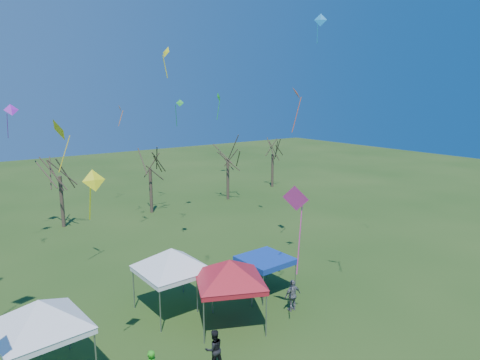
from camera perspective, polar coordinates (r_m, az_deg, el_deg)
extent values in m
plane|color=#214415|center=(22.02, 1.47, -20.79)|extent=(140.00, 140.00, 0.00)
cylinder|color=#3D2D21|center=(41.19, -22.66, -2.68)|extent=(0.32, 0.32, 4.64)
cylinder|color=#3D2D21|center=(43.54, -11.79, -1.40)|extent=(0.32, 0.32, 4.49)
cylinder|color=#3D2D21|center=(48.02, -1.63, 0.02)|extent=(0.32, 0.32, 4.47)
cylinder|color=#3D2D21|center=(54.69, 4.34, 1.28)|extent=(0.32, 0.32, 4.23)
cylinder|color=gray|center=(19.85, -18.64, -21.57)|extent=(0.07, 0.07, 2.24)
cylinder|color=gray|center=(22.41, -21.92, -17.75)|extent=(0.07, 0.07, 2.24)
cube|color=white|center=(20.11, -25.01, -17.49)|extent=(3.63, 3.63, 0.27)
pyramid|color=white|center=(19.56, -25.33, -14.25)|extent=(4.72, 4.72, 1.12)
cylinder|color=gray|center=(22.55, -10.58, -16.87)|extent=(0.07, 0.07, 2.23)
cylinder|color=gray|center=(25.10, -13.98, -13.96)|extent=(0.07, 0.07, 2.23)
cylinder|color=gray|center=(23.95, -3.70, -14.91)|extent=(0.07, 0.07, 2.23)
cylinder|color=gray|center=(26.36, -7.63, -12.43)|extent=(0.07, 0.07, 2.23)
cube|color=white|center=(23.91, -9.07, -11.79)|extent=(3.44, 3.44, 0.27)
pyramid|color=white|center=(23.45, -9.16, -8.97)|extent=(4.74, 4.74, 1.12)
cylinder|color=gray|center=(21.42, -4.84, -18.42)|extent=(0.07, 0.07, 2.18)
cylinder|color=gray|center=(24.10, -5.73, -14.84)|extent=(0.07, 0.07, 2.18)
cylinder|color=gray|center=(21.92, 3.51, -17.65)|extent=(0.07, 0.07, 2.18)
cylinder|color=gray|center=(24.55, 1.61, -14.28)|extent=(0.07, 0.07, 2.18)
cube|color=#A9101C|center=(22.39, -1.38, -13.46)|extent=(4.35, 4.35, 0.26)
pyramid|color=#A9101C|center=(21.91, -1.39, -10.56)|extent=(4.20, 4.20, 1.09)
cylinder|color=gray|center=(24.75, 3.10, -14.51)|extent=(0.06, 0.06, 1.84)
cylinder|color=gray|center=(26.54, -0.67, -12.63)|extent=(0.06, 0.06, 1.84)
cylinder|color=gray|center=(26.37, 7.39, -12.89)|extent=(0.06, 0.06, 1.84)
cylinder|color=gray|center=(28.06, 3.56, -11.27)|extent=(0.06, 0.06, 1.84)
cube|color=navy|center=(25.99, 3.37, -10.72)|extent=(2.85, 2.85, 0.22)
cube|color=navy|center=(25.93, 3.38, -10.39)|extent=(2.85, 2.85, 0.11)
imported|color=slate|center=(24.43, 7.03, -15.00)|extent=(1.07, 0.49, 1.79)
imported|color=black|center=(20.00, -3.49, -21.54)|extent=(0.93, 0.78, 1.72)
cone|color=orange|center=(39.26, -15.71, 9.22)|extent=(0.47, 0.75, 0.68)
cube|color=orange|center=(39.06, -15.62, 7.95)|extent=(0.49, 0.19, 1.39)
cone|color=yellow|center=(28.58, -9.87, 16.49)|extent=(0.43, 0.78, 0.71)
cube|color=yellow|center=(28.63, -9.96, 14.68)|extent=(0.34, 0.07, 1.42)
cone|color=#F6F619|center=(16.90, -18.89, -0.03)|extent=(0.87, 0.40, 0.82)
cube|color=#F6F619|center=(17.03, -19.36, -3.01)|extent=(0.05, 0.45, 1.34)
cone|color=green|center=(43.48, -2.84, 11.04)|extent=(0.83, 0.70, 0.85)
cube|color=green|center=(43.35, -2.90, 9.38)|extent=(0.26, 0.33, 2.08)
cone|color=#DE490B|center=(30.55, 7.58, 11.43)|extent=(1.17, 1.23, 0.91)
cube|color=#DE490B|center=(30.29, 7.55, 8.62)|extent=(0.51, 0.42, 2.46)
cone|color=#E53397|center=(20.01, 7.47, -2.37)|extent=(0.93, 1.36, 1.30)
cube|color=#E53397|center=(20.50, 7.94, -7.86)|extent=(0.48, 0.25, 3.33)
cone|color=purple|center=(38.18, -28.20, 8.28)|extent=(1.08, 0.69, 0.93)
cube|color=purple|center=(38.19, -28.58, 6.36)|extent=(0.05, 0.78, 1.98)
cone|color=#1588DF|center=(24.50, 10.69, 20.25)|extent=(0.56, 0.60, 0.67)
cube|color=#1588DF|center=(24.41, 10.28, 18.69)|extent=(0.26, 0.25, 1.03)
cone|color=yellow|center=(27.98, -22.91, 6.25)|extent=(0.89, 1.54, 1.38)
cube|color=yellow|center=(27.74, -22.38, 3.24)|extent=(0.87, 0.14, 2.18)
cone|color=#179728|center=(39.85, -8.01, 10.16)|extent=(0.82, 0.73, 0.65)
cube|color=#179728|center=(39.93, -8.51, 8.47)|extent=(0.47, 0.68, 2.00)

